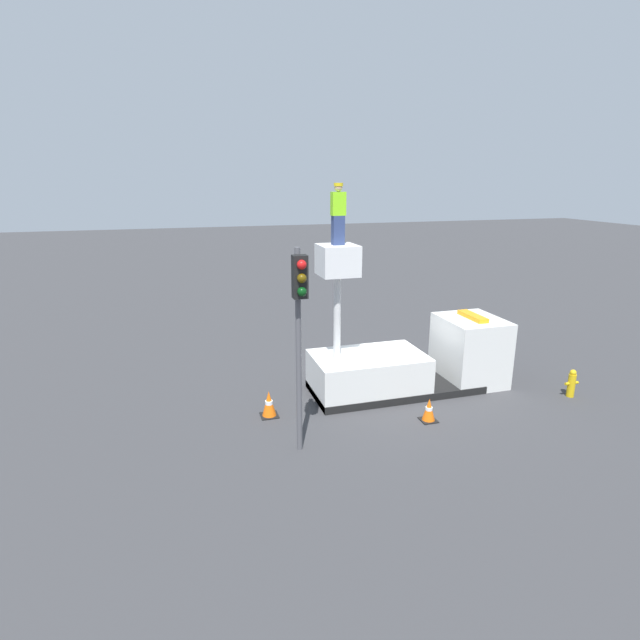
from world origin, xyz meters
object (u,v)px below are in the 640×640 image
(fire_hydrant, at_px, (572,383))
(traffic_cone_curbside, at_px, (429,410))
(traffic_light_pole, at_px, (300,312))
(traffic_cone_rear, at_px, (269,404))
(bucket_truck, at_px, (411,361))
(worker, at_px, (338,214))

(fire_hydrant, distance_m, traffic_cone_curbside, 5.15)
(traffic_light_pole, xyz_separation_m, traffic_cone_curbside, (3.92, 0.60, -3.34))
(fire_hydrant, bearing_deg, traffic_cone_rear, 171.85)
(traffic_light_pole, bearing_deg, bucket_truck, 32.77)
(worker, relative_size, traffic_cone_curbside, 2.54)
(traffic_light_pole, bearing_deg, traffic_cone_curbside, 8.76)
(worker, relative_size, traffic_light_pole, 0.34)
(bucket_truck, distance_m, worker, 5.40)
(fire_hydrant, bearing_deg, traffic_cone_curbside, -177.55)
(bucket_truck, relative_size, traffic_cone_rear, 8.21)
(bucket_truck, xyz_separation_m, traffic_light_pole, (-4.45, -2.87, 2.71))
(bucket_truck, bearing_deg, fire_hydrant, -23.89)
(worker, distance_m, traffic_light_pole, 3.99)
(bucket_truck, bearing_deg, traffic_cone_rear, -171.97)
(traffic_light_pole, distance_m, traffic_cone_rear, 3.97)
(worker, distance_m, fire_hydrant, 9.14)
(fire_hydrant, bearing_deg, worker, 164.12)
(worker, height_order, traffic_cone_curbside, worker)
(worker, bearing_deg, traffic_cone_curbside, -47.98)
(bucket_truck, height_order, fire_hydrant, bucket_truck)
(bucket_truck, distance_m, traffic_light_pole, 5.95)
(bucket_truck, distance_m, traffic_cone_rear, 4.94)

